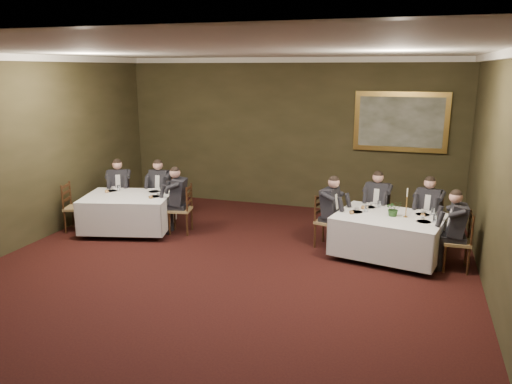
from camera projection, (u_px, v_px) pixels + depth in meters
The scene contains 27 objects.
ground at pixel (206, 289), 7.55m from camera, with size 10.00×10.00×0.00m, color black.
ceiling at pixel (200, 49), 6.71m from camera, with size 8.00×10.00×0.10m, color silver.
back_wall at pixel (289, 134), 11.75m from camera, with size 8.00×0.10×3.50m, color #2D2A16.
right_wall at pixel (512, 198), 5.95m from camera, with size 0.10×10.00×3.50m, color #2D2A16.
crown_molding at pixel (200, 54), 6.72m from camera, with size 8.00×10.00×0.12m.
table_main at pixel (388, 233), 8.73m from camera, with size 2.04×1.71×0.67m.
table_second at pixel (128, 210), 10.12m from camera, with size 1.98×1.69×0.67m.
chair_main_backleft at pixel (376, 224), 9.78m from camera, with size 0.49×0.48×1.00m.
diner_main_backleft at pixel (377, 213), 9.72m from camera, with size 0.46×0.53×1.35m.
chair_main_backright at pixel (427, 232), 9.32m from camera, with size 0.54×0.53×1.00m.
diner_main_backright at pixel (428, 220), 9.25m from camera, with size 0.52×0.57×1.35m.
chair_main_endleft at pixel (327, 232), 9.32m from camera, with size 0.51×0.53×1.00m.
diner_main_endleft at pixel (328, 220), 9.26m from camera, with size 0.56×0.50×1.35m.
chair_main_endright at pixel (456, 253), 8.23m from camera, with size 0.43×0.45×1.00m.
diner_main_endright at pixel (457, 240), 8.17m from camera, with size 0.49×0.43×1.35m.
chair_sec_backleft at pixel (121, 206), 11.04m from camera, with size 0.58×0.57×1.00m.
diner_sec_backleft at pixel (120, 196), 10.98m from camera, with size 0.57×0.61×1.35m.
chair_sec_backright at pixel (162, 207), 10.99m from camera, with size 0.46×0.44×1.00m.
diner_sec_backright at pixel (161, 197), 10.92m from camera, with size 0.44×0.50×1.35m.
chair_sec_endright at pixel (181, 219), 10.10m from camera, with size 0.50×0.51×1.00m.
diner_sec_endright at pixel (180, 208), 10.04m from camera, with size 0.55×0.48×1.35m.
chair_sec_endleft at pixel (77, 217), 10.23m from camera, with size 0.52×0.53×1.00m.
centerpiece at pixel (394, 208), 8.61m from camera, with size 0.26×0.23×0.29m, color #2D5926.
candlestick at pixel (406, 206), 8.54m from camera, with size 0.08×0.08×0.53m.
place_setting_table_main at pixel (372, 205), 9.21m from camera, with size 0.33×0.31×0.14m.
place_setting_table_second at pixel (114, 189), 10.43m from camera, with size 0.33×0.31×0.14m.
painting at pixel (401, 122), 10.86m from camera, with size 2.00×0.09×1.30m.
Camera 1 is at (2.84, -6.41, 3.25)m, focal length 35.00 mm.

